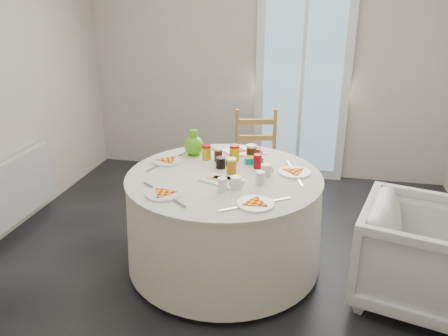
% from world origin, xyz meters
% --- Properties ---
extents(floor, '(4.00, 4.00, 0.00)m').
position_xyz_m(floor, '(0.00, 0.00, 0.00)').
color(floor, black).
rests_on(floor, ground).
extents(wall_back, '(4.00, 0.02, 2.60)m').
position_xyz_m(wall_back, '(0.00, 2.00, 1.30)').
color(wall_back, '#BCB5A3').
rests_on(wall_back, floor).
extents(glass_door, '(1.00, 0.08, 2.10)m').
position_xyz_m(glass_door, '(0.40, 1.95, 1.05)').
color(glass_door, silver).
rests_on(glass_door, floor).
extents(radiator, '(0.07, 1.00, 0.55)m').
position_xyz_m(radiator, '(-1.94, 0.20, 0.38)').
color(radiator, silver).
rests_on(radiator, floor).
extents(table, '(1.46, 1.46, 0.74)m').
position_xyz_m(table, '(-0.05, 0.04, 0.38)').
color(table, silver).
rests_on(table, floor).
extents(wooden_chair, '(0.50, 0.48, 0.95)m').
position_xyz_m(wooden_chair, '(0.05, 1.07, 0.47)').
color(wooden_chair, '#A46D41').
rests_on(wooden_chair, floor).
extents(armchair, '(0.87, 0.91, 0.77)m').
position_xyz_m(armchair, '(1.31, -0.13, 0.39)').
color(armchair, silver).
rests_on(armchair, floor).
extents(place_settings, '(1.53, 1.53, 0.02)m').
position_xyz_m(place_settings, '(-0.05, 0.04, 0.77)').
color(place_settings, white).
rests_on(place_settings, table).
extents(jar_cluster, '(0.52, 0.33, 0.14)m').
position_xyz_m(jar_cluster, '(-0.06, 0.28, 0.82)').
color(jar_cluster, '#925D0F').
rests_on(jar_cluster, table).
extents(butter_tub, '(0.17, 0.14, 0.06)m').
position_xyz_m(butter_tub, '(0.12, 0.33, 0.79)').
color(butter_tub, '#029791').
rests_on(butter_tub, table).
extents(green_pitcher, '(0.19, 0.19, 0.20)m').
position_xyz_m(green_pitcher, '(-0.38, 0.41, 0.87)').
color(green_pitcher, '#4EB615').
rests_on(green_pitcher, table).
extents(cheese_platter, '(0.33, 0.27, 0.04)m').
position_xyz_m(cheese_platter, '(-0.04, -0.07, 0.77)').
color(cheese_platter, silver).
rests_on(cheese_platter, table).
extents(mugs_glasses, '(0.72, 0.72, 0.10)m').
position_xyz_m(mugs_glasses, '(0.07, 0.06, 0.81)').
color(mugs_glasses, gray).
rests_on(mugs_glasses, table).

